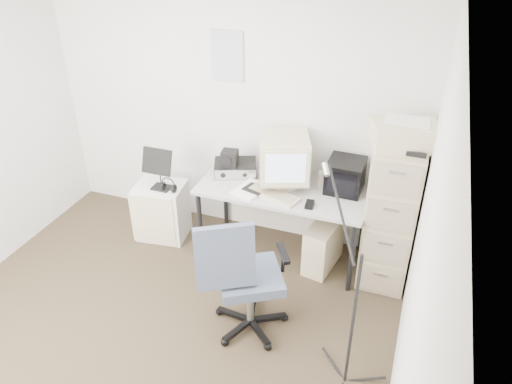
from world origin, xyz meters
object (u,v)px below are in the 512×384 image
(side_cart, at_px, (162,210))
(desk, at_px, (282,221))
(filing_cabinet, at_px, (392,213))
(office_chair, at_px, (250,275))

(side_cart, bearing_deg, desk, -2.27)
(filing_cabinet, distance_m, office_chair, 1.36)
(filing_cabinet, distance_m, desk, 0.99)
(filing_cabinet, height_order, office_chair, filing_cabinet)
(filing_cabinet, bearing_deg, side_cart, -176.25)
(office_chair, bearing_deg, filing_cabinet, 17.72)
(desk, height_order, office_chair, office_chair)
(side_cart, bearing_deg, office_chair, -42.38)
(desk, relative_size, side_cart, 2.62)
(desk, height_order, side_cart, desk)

